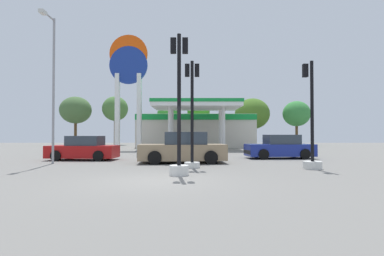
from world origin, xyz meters
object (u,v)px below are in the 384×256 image
Objects in this scene: car_1 at (83,149)px; station_pole_sign at (128,78)px; tree_1 at (115,109)px; tree_5 at (296,114)px; tree_3 at (198,112)px; corner_streetlamp at (51,76)px; tree_2 at (169,114)px; tree_0 at (75,110)px; car_0 at (279,148)px; traffic_signal_0 at (311,141)px; tree_4 at (252,114)px; traffic_signal_2 at (179,125)px; car_2 at (182,149)px; traffic_signal_1 at (192,124)px.

station_pole_sign is at bearing 89.01° from car_1.
tree_1 is at bearing 108.90° from station_pole_sign.
tree_3 is at bearing 177.72° from tree_5.
tree_5 is 0.82× the size of corner_streetlamp.
car_1 is at bearing -130.55° from tree_5.
tree_5 is (17.50, 0.36, 0.06)m from tree_2.
tree_0 is 5.58m from tree_1.
car_0 is 1.06× the size of car_1.
tree_4 is (3.23, 29.23, 3.13)m from traffic_signal_0.
tree_3 is 0.82× the size of corner_streetlamp.
tree_2 is at bearing -12.18° from tree_1.
tree_1 is 1.13× the size of tree_5.
tree_0 is 1.13× the size of tree_5.
station_pole_sign reaches higher than tree_1.
tree_0 reaches higher than tree_5.
tree_2 reaches higher than traffic_signal_0.
traffic_signal_2 is 0.85× the size of tree_5.
car_2 is 0.89× the size of traffic_signal_2.
tree_2 reaches higher than car_1.
tree_1 is (-4.79, 14.00, -1.81)m from station_pole_sign.
tree_2 reaches higher than traffic_signal_1.
station_pole_sign is at bearing 124.86° from traffic_signal_0.
tree_1 is (-10.91, 29.62, 3.17)m from traffic_signal_1.
car_1 is at bearing 72.47° from corner_streetlamp.
traffic_signal_2 reaches higher than car_0.
traffic_signal_0 is 0.98× the size of traffic_signal_1.
tree_3 reaches higher than traffic_signal_2.
car_0 is 0.57× the size of corner_streetlamp.
corner_streetlamp reaches higher than tree_1.
corner_streetlamp is (-0.76, -2.42, 3.80)m from car_1.
tree_1 is at bearing 110.22° from traffic_signal_1.
corner_streetlamp is (-7.08, 1.71, 2.48)m from traffic_signal_1.
tree_3 reaches higher than traffic_signal_1.
car_2 is at bearing -84.10° from tree_2.
tree_4 reaches higher than traffic_signal_2.
traffic_signal_2 is at bearing -85.02° from tree_2.
traffic_signal_1 is at bearing 79.23° from traffic_signal_2.
traffic_signal_1 is 7.69m from corner_streetlamp.
tree_4 is (8.83, 31.21, 2.52)m from traffic_signal_2.
tree_0 reaches higher than tree_3.
tree_0 is 1.13× the size of tree_3.
tree_1 is at bearing 176.22° from tree_3.
tree_0 is at bearing 177.63° from tree_3.
car_0 is at bearing -47.81° from tree_0.
traffic_signal_0 is 37.23m from tree_0.
corner_streetlamp is (-3.95, -26.23, 0.17)m from tree_2.
tree_3 is at bearing 88.20° from traffic_signal_1.
tree_5 is (6.01, -0.41, -0.02)m from tree_4.
tree_0 is 0.99× the size of tree_1.
station_pole_sign is at bearing -71.10° from tree_1.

